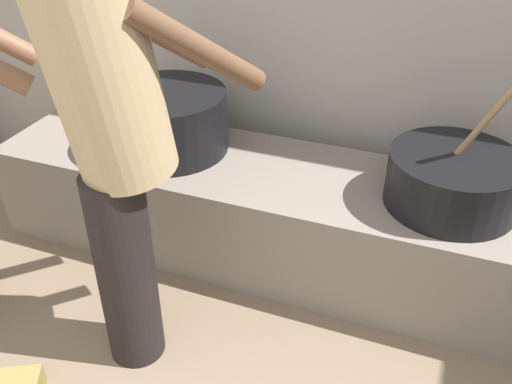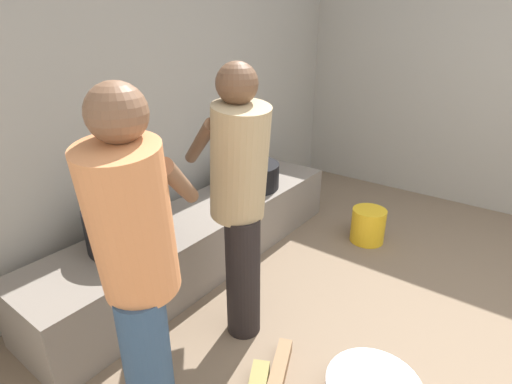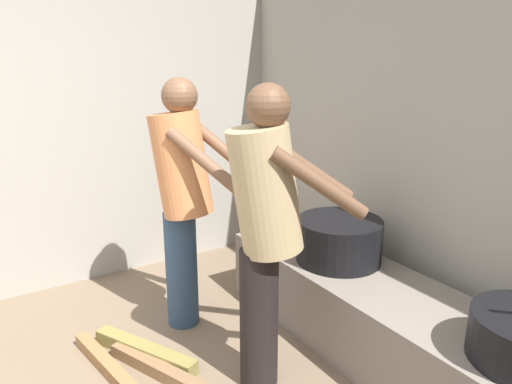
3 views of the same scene
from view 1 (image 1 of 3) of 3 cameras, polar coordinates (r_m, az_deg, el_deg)
hearth_ledge at (r=2.44m, az=3.99°, el=-2.68°), size 2.68×0.60×0.45m
cooking_pot_main at (r=2.20m, az=19.45°, el=1.15°), size 0.49×0.49×0.66m
cooking_pot_secondary at (r=2.48m, az=-9.04°, el=7.19°), size 0.53×0.53×0.27m
cook_in_tan_shirt at (r=1.70m, az=-14.29°, el=5.95°), size 0.59×0.73×1.57m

